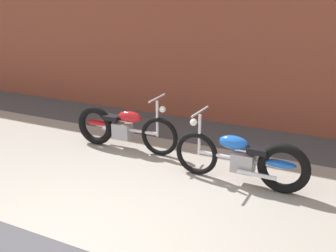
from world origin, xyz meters
The scene contains 4 objects.
ground_plane centered at (0.00, 0.00, 0.00)m, with size 80.00×80.00×0.00m, color #47474C.
sidewalk_slab centered at (0.00, 1.75, 0.00)m, with size 36.00×3.50×0.01m, color #9E998E.
motorcycle_red centered at (-1.13, 2.71, 0.40)m, with size 2.01×0.58×1.03m.
motorcycle_blue centered at (1.35, 2.30, 0.40)m, with size 2.01×0.58×1.03m.
Camera 1 is at (2.63, -2.81, 2.61)m, focal length 41.92 mm.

